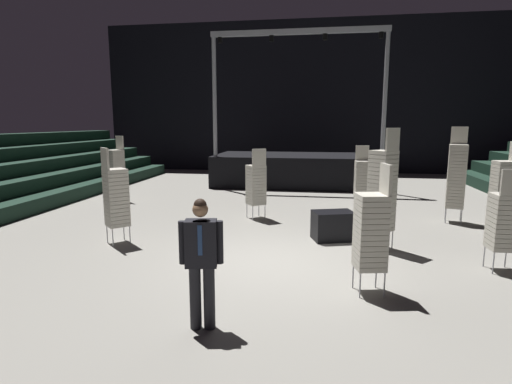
{
  "coord_description": "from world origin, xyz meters",
  "views": [
    {
      "loc": [
        0.95,
        -7.55,
        2.66
      ],
      "look_at": [
        -0.21,
        -0.24,
        1.4
      ],
      "focal_mm": 28.6,
      "sensor_mm": 36.0,
      "label": 1
    }
  ],
  "objects_px": {
    "chair_stack_rear_centre": "(256,184)",
    "chair_stack_aisle_left": "(116,169)",
    "stage_riser": "(298,168)",
    "chair_stack_mid_centre": "(371,230)",
    "chair_stack_rear_right": "(362,178)",
    "equipment_road_case": "(333,226)",
    "man_with_tie": "(201,257)",
    "chair_stack_mid_left": "(116,196)",
    "chair_stack_front_right": "(504,220)",
    "chair_stack_front_left": "(456,175)",
    "chair_stack_rear_left": "(503,188)",
    "chair_stack_mid_right": "(382,190)"
  },
  "relations": [
    {
      "from": "chair_stack_mid_left",
      "to": "chair_stack_rear_centre",
      "type": "relative_size",
      "value": 1.09
    },
    {
      "from": "stage_riser",
      "to": "chair_stack_mid_centre",
      "type": "distance_m",
      "value": 11.45
    },
    {
      "from": "chair_stack_mid_centre",
      "to": "chair_stack_rear_centre",
      "type": "xyz_separation_m",
      "value": [
        -2.56,
        4.75,
        -0.04
      ]
    },
    {
      "from": "chair_stack_front_right",
      "to": "chair_stack_mid_right",
      "type": "height_order",
      "value": "chair_stack_mid_right"
    },
    {
      "from": "stage_riser",
      "to": "chair_stack_rear_right",
      "type": "bearing_deg",
      "value": -64.86
    },
    {
      "from": "chair_stack_mid_centre",
      "to": "equipment_road_case",
      "type": "bearing_deg",
      "value": -2.51
    },
    {
      "from": "chair_stack_front_left",
      "to": "chair_stack_mid_left",
      "type": "bearing_deg",
      "value": 36.28
    },
    {
      "from": "chair_stack_mid_right",
      "to": "man_with_tie",
      "type": "bearing_deg",
      "value": -170.31
    },
    {
      "from": "chair_stack_front_left",
      "to": "chair_stack_aisle_left",
      "type": "relative_size",
      "value": 1.15
    },
    {
      "from": "chair_stack_rear_left",
      "to": "equipment_road_case",
      "type": "distance_m",
      "value": 4.34
    },
    {
      "from": "chair_stack_mid_left",
      "to": "chair_stack_mid_centre",
      "type": "relative_size",
      "value": 1.04
    },
    {
      "from": "chair_stack_aisle_left",
      "to": "equipment_road_case",
      "type": "xyz_separation_m",
      "value": [
        7.18,
        -3.62,
        -0.78
      ]
    },
    {
      "from": "chair_stack_rear_centre",
      "to": "chair_stack_aisle_left",
      "type": "xyz_separation_m",
      "value": [
        -5.1,
        1.79,
        0.13
      ]
    },
    {
      "from": "chair_stack_rear_right",
      "to": "man_with_tie",
      "type": "bearing_deg",
      "value": 66.93
    },
    {
      "from": "stage_riser",
      "to": "equipment_road_case",
      "type": "bearing_deg",
      "value": -81.35
    },
    {
      "from": "chair_stack_front_right",
      "to": "chair_stack_rear_left",
      "type": "relative_size",
      "value": 0.85
    },
    {
      "from": "chair_stack_front_right",
      "to": "chair_stack_rear_left",
      "type": "xyz_separation_m",
      "value": [
        1.12,
        2.86,
        0.17
      ]
    },
    {
      "from": "stage_riser",
      "to": "chair_stack_mid_right",
      "type": "height_order",
      "value": "stage_riser"
    },
    {
      "from": "stage_riser",
      "to": "chair_stack_rear_right",
      "type": "distance_m",
      "value": 5.29
    },
    {
      "from": "chair_stack_front_left",
      "to": "chair_stack_mid_left",
      "type": "xyz_separation_m",
      "value": [
        -8.0,
        -3.25,
        -0.21
      ]
    },
    {
      "from": "stage_riser",
      "to": "chair_stack_mid_centre",
      "type": "height_order",
      "value": "stage_riser"
    },
    {
      "from": "stage_riser",
      "to": "chair_stack_mid_right",
      "type": "relative_size",
      "value": 2.75
    },
    {
      "from": "chair_stack_rear_centre",
      "to": "stage_riser",
      "type": "bearing_deg",
      "value": 47.41
    },
    {
      "from": "chair_stack_mid_centre",
      "to": "chair_stack_rear_right",
      "type": "xyz_separation_m",
      "value": [
        0.49,
        6.53,
        -0.04
      ]
    },
    {
      "from": "chair_stack_mid_left",
      "to": "chair_stack_mid_right",
      "type": "height_order",
      "value": "chair_stack_mid_right"
    },
    {
      "from": "chair_stack_rear_right",
      "to": "chair_stack_rear_centre",
      "type": "height_order",
      "value": "same"
    },
    {
      "from": "chair_stack_mid_right",
      "to": "chair_stack_aisle_left",
      "type": "distance_m",
      "value": 9.13
    },
    {
      "from": "man_with_tie",
      "to": "chair_stack_aisle_left",
      "type": "bearing_deg",
      "value": -66.61
    },
    {
      "from": "chair_stack_front_left",
      "to": "equipment_road_case",
      "type": "bearing_deg",
      "value": 48.38
    },
    {
      "from": "chair_stack_mid_centre",
      "to": "equipment_road_case",
      "type": "xyz_separation_m",
      "value": [
        -0.48,
        2.92,
        -0.69
      ]
    },
    {
      "from": "chair_stack_rear_centre",
      "to": "equipment_road_case",
      "type": "bearing_deg",
      "value": -77.04
    },
    {
      "from": "chair_stack_rear_left",
      "to": "chair_stack_rear_right",
      "type": "height_order",
      "value": "chair_stack_rear_left"
    },
    {
      "from": "chair_stack_aisle_left",
      "to": "chair_stack_mid_right",
      "type": "bearing_deg",
      "value": -175.81
    },
    {
      "from": "stage_riser",
      "to": "chair_stack_front_right",
      "type": "relative_size",
      "value": 3.75
    },
    {
      "from": "chair_stack_front_right",
      "to": "chair_stack_mid_left",
      "type": "xyz_separation_m",
      "value": [
        -7.69,
        0.52,
        0.13
      ]
    },
    {
      "from": "chair_stack_mid_left",
      "to": "chair_stack_aisle_left",
      "type": "height_order",
      "value": "chair_stack_aisle_left"
    },
    {
      "from": "chair_stack_mid_centre",
      "to": "chair_stack_rear_centre",
      "type": "distance_m",
      "value": 5.4
    },
    {
      "from": "chair_stack_mid_right",
      "to": "chair_stack_rear_centre",
      "type": "relative_size",
      "value": 1.3
    },
    {
      "from": "stage_riser",
      "to": "chair_stack_rear_right",
      "type": "height_order",
      "value": "stage_riser"
    },
    {
      "from": "chair_stack_mid_left",
      "to": "chair_stack_rear_right",
      "type": "distance_m",
      "value": 7.36
    },
    {
      "from": "chair_stack_mid_centre",
      "to": "chair_stack_aisle_left",
      "type": "bearing_deg",
      "value": 37.63
    },
    {
      "from": "man_with_tie",
      "to": "chair_stack_mid_left",
      "type": "bearing_deg",
      "value": -59.44
    },
    {
      "from": "chair_stack_front_right",
      "to": "chair_stack_rear_right",
      "type": "xyz_separation_m",
      "value": [
        -1.98,
        5.15,
        0.04
      ]
    },
    {
      "from": "chair_stack_mid_right",
      "to": "chair_stack_rear_right",
      "type": "distance_m",
      "value": 4.12
    },
    {
      "from": "man_with_tie",
      "to": "chair_stack_mid_centre",
      "type": "height_order",
      "value": "chair_stack_mid_centre"
    },
    {
      "from": "chair_stack_front_right",
      "to": "chair_stack_mid_centre",
      "type": "relative_size",
      "value": 0.92
    },
    {
      "from": "stage_riser",
      "to": "chair_stack_front_right",
      "type": "distance_m",
      "value": 10.8
    },
    {
      "from": "stage_riser",
      "to": "chair_stack_front_right",
      "type": "xyz_separation_m",
      "value": [
        4.22,
        -9.94,
        0.22
      ]
    },
    {
      "from": "chair_stack_front_left",
      "to": "chair_stack_front_right",
      "type": "relative_size",
      "value": 1.36
    },
    {
      "from": "chair_stack_front_right",
      "to": "chair_stack_aisle_left",
      "type": "xyz_separation_m",
      "value": [
        -10.12,
        5.17,
        0.17
      ]
    }
  ]
}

